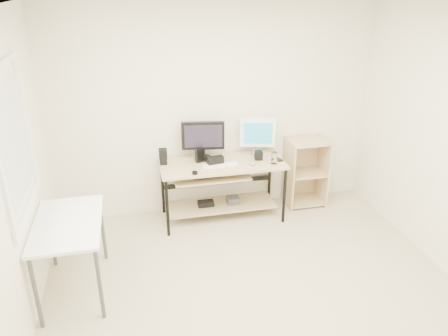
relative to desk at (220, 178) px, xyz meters
name	(u,v)px	position (x,y,z in m)	size (l,w,h in m)	color
room	(248,175)	(-0.11, -1.62, 0.78)	(4.01, 4.01, 2.62)	#C0B494
desk	(220,178)	(0.00, 0.00, 0.00)	(1.50, 0.65, 0.75)	tan
side_table	(68,230)	(-1.65, -1.06, 0.13)	(0.60, 1.00, 0.75)	white
shelf_unit	(304,171)	(1.18, 0.16, -0.09)	(0.50, 0.40, 0.90)	#CEB281
black_monitor	(203,138)	(-0.17, 0.16, 0.48)	(0.52, 0.22, 0.47)	black
white_imac	(258,134)	(0.52, 0.17, 0.48)	(0.44, 0.14, 0.47)	silver
keyboard	(220,165)	(-0.02, -0.09, 0.22)	(0.42, 0.12, 0.01)	white
mouse	(252,163)	(0.36, -0.15, 0.23)	(0.06, 0.10, 0.03)	#B0B0B5
center_speaker	(215,161)	(-0.06, -0.04, 0.26)	(0.19, 0.09, 0.10)	black
speaker_left	(163,156)	(-0.67, 0.11, 0.31)	(0.10, 0.10, 0.19)	black
speaker_right	(259,155)	(0.48, -0.01, 0.27)	(0.09, 0.09, 0.11)	black
audio_controller	(199,155)	(-0.24, 0.07, 0.30)	(0.09, 0.06, 0.18)	black
volume_puck	(195,173)	(-0.35, -0.26, 0.23)	(0.07, 0.07, 0.03)	black
smartphone	(279,159)	(0.72, -0.07, 0.22)	(0.07, 0.13, 0.01)	black
coaster	(274,164)	(0.62, -0.18, 0.21)	(0.09, 0.09, 0.01)	#A07248
drinking_glass	(274,158)	(0.62, -0.18, 0.29)	(0.07, 0.07, 0.14)	white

